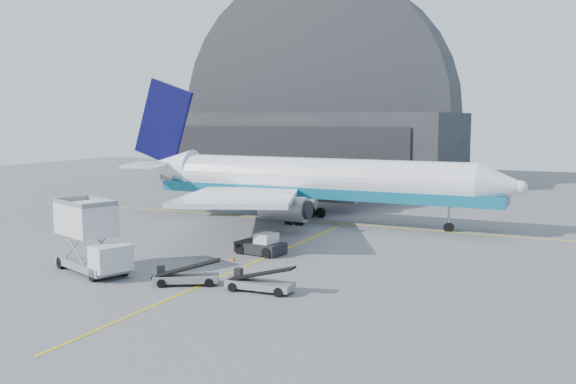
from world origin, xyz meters
The scene contains 9 objects.
ground centered at (0.00, 0.00, 0.00)m, with size 200.00×200.00×0.00m, color #565659.
taxi_lines centered at (0.00, 12.67, 0.01)m, with size 80.00×42.12×0.02m.
hangar centered at (-22.00, 64.95, 9.54)m, with size 50.00×28.30×28.00m.
airliner centered at (-4.57, 20.09, 4.48)m, with size 45.66×44.28×16.02m.
catering_truck centered at (-9.36, -7.92, 2.52)m, with size 7.71×5.10×4.98m.
pushback_tug centered at (-0.95, 2.94, 0.69)m, with size 4.27×2.88×1.84m.
belt_loader_a centered at (-1.06, -7.95, 0.54)m, with size 4.53×3.36×1.76m.
belt_loader_b centered at (4.24, -7.29, 0.56)m, with size 4.81×1.87×1.82m.
traffic_cone centered at (-1.80, -0.34, 0.24)m, with size 0.35×0.35×0.51m.
Camera 1 is at (23.42, -43.34, 11.33)m, focal length 40.00 mm.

